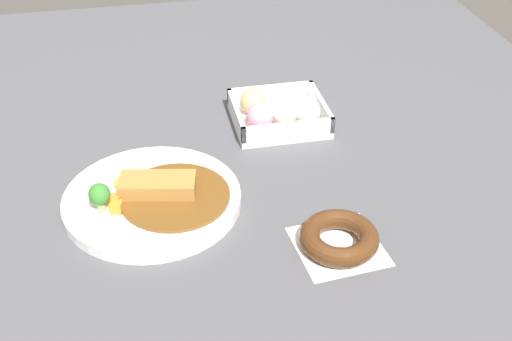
{
  "coord_description": "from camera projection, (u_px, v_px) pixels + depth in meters",
  "views": [
    {
      "loc": [
        -0.07,
        -0.89,
        0.64
      ],
      "look_at": [
        0.1,
        -0.05,
        0.03
      ],
      "focal_mm": 45.99,
      "sensor_mm": 36.0,
      "label": 1
    }
  ],
  "objects": [
    {
      "name": "curry_plate",
      "position": [
        153.0,
        198.0,
        1.02
      ],
      "size": [
        0.28,
        0.28,
        0.06
      ],
      "color": "white",
      "rests_on": "ground_plane"
    },
    {
      "name": "chocolate_ring_donut",
      "position": [
        339.0,
        238.0,
        0.94
      ],
      "size": [
        0.13,
        0.13,
        0.03
      ],
      "color": "white",
      "rests_on": "ground_plane"
    },
    {
      "name": "donut_box",
      "position": [
        277.0,
        114.0,
        1.21
      ],
      "size": [
        0.17,
        0.15,
        0.06
      ],
      "color": "white",
      "rests_on": "ground_plane"
    },
    {
      "name": "ground_plane",
      "position": [
        189.0,
        176.0,
        1.09
      ],
      "size": [
        1.6,
        1.6,
        0.0
      ],
      "primitive_type": "plane",
      "color": "#4C4C51"
    }
  ]
}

